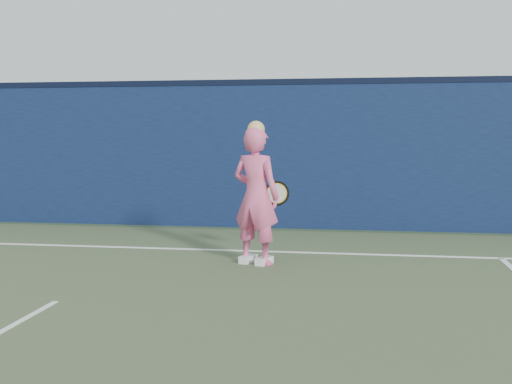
# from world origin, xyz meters

# --- Properties ---
(ground) EXTENTS (80.00, 80.00, 0.00)m
(ground) POSITION_xyz_m (0.00, 0.00, 0.00)
(ground) COLOR #30442A
(ground) RESTS_ON ground
(backstop_wall) EXTENTS (24.00, 0.40, 2.50)m
(backstop_wall) POSITION_xyz_m (0.00, 6.50, 1.25)
(backstop_wall) COLOR #0C1735
(backstop_wall) RESTS_ON ground
(wall_cap) EXTENTS (24.00, 0.42, 0.10)m
(wall_cap) POSITION_xyz_m (0.00, 6.50, 2.55)
(wall_cap) COLOR black
(wall_cap) RESTS_ON backstop_wall
(player) EXTENTS (0.74, 0.62, 1.82)m
(player) POSITION_xyz_m (1.64, 3.17, 0.88)
(player) COLOR #E85A8B
(player) RESTS_ON ground
(racket) EXTENTS (0.61, 0.18, 0.33)m
(racket) POSITION_xyz_m (1.82, 3.60, 0.86)
(racket) COLOR black
(racket) RESTS_ON ground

